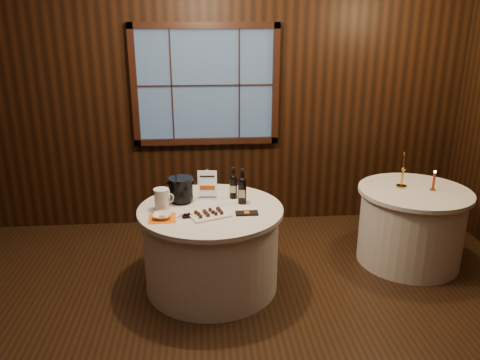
{
  "coord_description": "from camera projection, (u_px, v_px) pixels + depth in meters",
  "views": [
    {
      "loc": [
        -0.07,
        -2.82,
        2.32
      ],
      "look_at": [
        0.25,
        0.9,
        1.05
      ],
      "focal_mm": 35.0,
      "sensor_mm": 36.0,
      "label": 1
    }
  ],
  "objects": [
    {
      "name": "ground",
      "position": [
        216.0,
        357.0,
        3.41
      ],
      "size": [
        6.0,
        6.0,
        0.0
      ],
      "primitive_type": "plane",
      "color": "black",
      "rests_on": "ground"
    },
    {
      "name": "back_wall",
      "position": [
        206.0,
        95.0,
        5.26
      ],
      "size": [
        6.0,
        0.1,
        3.0
      ],
      "color": "black",
      "rests_on": "ground"
    },
    {
      "name": "main_table",
      "position": [
        211.0,
        247.0,
        4.23
      ],
      "size": [
        1.28,
        1.28,
        0.77
      ],
      "color": "silver",
      "rests_on": "ground"
    },
    {
      "name": "side_table",
      "position": [
        411.0,
        226.0,
        4.67
      ],
      "size": [
        1.08,
        1.08,
        0.77
      ],
      "color": "silver",
      "rests_on": "ground"
    },
    {
      "name": "sign_stand",
      "position": [
        208.0,
        189.0,
        4.3
      ],
      "size": [
        0.17,
        0.09,
        0.28
      ],
      "rotation": [
        0.0,
        0.0,
        -0.08
      ],
      "color": "silver",
      "rests_on": "main_table"
    },
    {
      "name": "port_bottle_left",
      "position": [
        233.0,
        185.0,
        4.3
      ],
      "size": [
        0.07,
        0.08,
        0.29
      ],
      "rotation": [
        0.0,
        0.0,
        -0.23
      ],
      "color": "black",
      "rests_on": "main_table"
    },
    {
      "name": "port_bottle_right",
      "position": [
        242.0,
        189.0,
        4.17
      ],
      "size": [
        0.08,
        0.08,
        0.32
      ],
      "rotation": [
        0.0,
        0.0,
        -0.18
      ],
      "color": "black",
      "rests_on": "main_table"
    },
    {
      "name": "ice_bucket",
      "position": [
        181.0,
        189.0,
        4.2
      ],
      "size": [
        0.23,
        0.23,
        0.23
      ],
      "color": "black",
      "rests_on": "main_table"
    },
    {
      "name": "chocolate_plate",
      "position": [
        209.0,
        214.0,
        3.93
      ],
      "size": [
        0.38,
        0.32,
        0.05
      ],
      "rotation": [
        0.0,
        0.0,
        0.37
      ],
      "color": "white",
      "rests_on": "main_table"
    },
    {
      "name": "chocolate_box",
      "position": [
        247.0,
        213.0,
        3.97
      ],
      "size": [
        0.19,
        0.1,
        0.02
      ],
      "primitive_type": "cube",
      "rotation": [
        0.0,
        0.0,
        0.01
      ],
      "color": "black",
      "rests_on": "main_table"
    },
    {
      "name": "grape_bunch",
      "position": [
        187.0,
        216.0,
        3.89
      ],
      "size": [
        0.15,
        0.07,
        0.03
      ],
      "rotation": [
        0.0,
        0.0,
        0.18
      ],
      "color": "black",
      "rests_on": "main_table"
    },
    {
      "name": "glass_pitcher",
      "position": [
        162.0,
        199.0,
        4.04
      ],
      "size": [
        0.18,
        0.13,
        0.19
      ],
      "rotation": [
        0.0,
        0.0,
        0.24
      ],
      "color": "white",
      "rests_on": "main_table"
    },
    {
      "name": "orange_napkin",
      "position": [
        162.0,
        218.0,
        3.88
      ],
      "size": [
        0.23,
        0.23,
        0.0
      ],
      "primitive_type": "cube",
      "rotation": [
        0.0,
        0.0,
        0.05
      ],
      "color": "orange",
      "rests_on": "main_table"
    },
    {
      "name": "cracker_bowl",
      "position": [
        162.0,
        216.0,
        3.88
      ],
      "size": [
        0.17,
        0.17,
        0.04
      ],
      "primitive_type": "imported",
      "rotation": [
        0.0,
        0.0,
        -0.1
      ],
      "color": "white",
      "rests_on": "orange_napkin"
    },
    {
      "name": "brass_candlestick",
      "position": [
        403.0,
        174.0,
        4.57
      ],
      "size": [
        0.1,
        0.1,
        0.37
      ],
      "color": "gold",
      "rests_on": "side_table"
    },
    {
      "name": "red_candle",
      "position": [
        434.0,
        183.0,
        4.5
      ],
      "size": [
        0.06,
        0.06,
        0.21
      ],
      "color": "gold",
      "rests_on": "side_table"
    }
  ]
}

